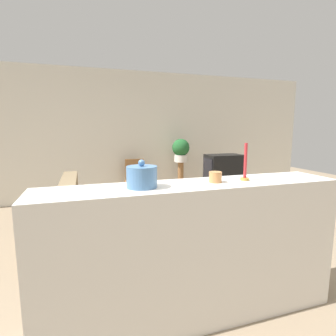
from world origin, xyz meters
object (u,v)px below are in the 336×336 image
at_px(potted_plant, 181,150).
at_px(television, 223,168).
at_px(wooden_chair, 136,179).
at_px(couch, 95,221).
at_px(decorative_bowl, 142,177).

bearing_deg(potted_plant, television, -58.77).
bearing_deg(wooden_chair, couch, -116.82).
bearing_deg(decorative_bowl, couch, 99.18).
xyz_separation_m(television, wooden_chair, (-1.49, 0.97, -0.29)).
xyz_separation_m(television, decorative_bowl, (-2.11, -2.54, 0.41)).
bearing_deg(wooden_chair, potted_plant, -5.54).
xyz_separation_m(television, potted_plant, (-0.53, 0.87, 0.30)).
bearing_deg(potted_plant, wooden_chair, 174.46).
bearing_deg(decorative_bowl, wooden_chair, 79.89).
relative_size(couch, television, 2.54).
bearing_deg(potted_plant, couch, -137.65).
relative_size(television, potted_plant, 1.36).
bearing_deg(television, decorative_bowl, -129.69).
height_order(couch, decorative_bowl, decorative_bowl).
xyz_separation_m(couch, wooden_chair, (0.90, 1.79, 0.19)).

